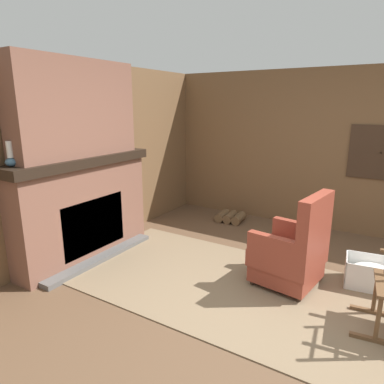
{
  "coord_description": "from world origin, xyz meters",
  "views": [
    {
      "loc": [
        0.81,
        -2.76,
        1.89
      ],
      "look_at": [
        -1.2,
        0.52,
        0.9
      ],
      "focal_mm": 32.0,
      "sensor_mm": 36.0,
      "label": 1
    }
  ],
  "objects_px": {
    "firewood_stack": "(230,217)",
    "laundry_basket": "(372,274)",
    "oil_lamp_vase": "(11,158)",
    "storage_case": "(101,146)",
    "armchair": "(292,253)"
  },
  "relations": [
    {
      "from": "laundry_basket",
      "to": "oil_lamp_vase",
      "type": "xyz_separation_m",
      "value": [
        -3.21,
        -1.85,
        1.22
      ]
    },
    {
      "from": "oil_lamp_vase",
      "to": "firewood_stack",
      "type": "bearing_deg",
      "value": 71.04
    },
    {
      "from": "armchair",
      "to": "oil_lamp_vase",
      "type": "bearing_deg",
      "value": 38.45
    },
    {
      "from": "firewood_stack",
      "to": "oil_lamp_vase",
      "type": "bearing_deg",
      "value": -108.96
    },
    {
      "from": "armchair",
      "to": "storage_case",
      "type": "bearing_deg",
      "value": 13.48
    },
    {
      "from": "firewood_stack",
      "to": "laundry_basket",
      "type": "distance_m",
      "value": 2.46
    },
    {
      "from": "armchair",
      "to": "storage_case",
      "type": "height_order",
      "value": "storage_case"
    },
    {
      "from": "armchair",
      "to": "storage_case",
      "type": "distance_m",
      "value": 2.67
    },
    {
      "from": "oil_lamp_vase",
      "to": "armchair",
      "type": "bearing_deg",
      "value": 30.37
    },
    {
      "from": "laundry_basket",
      "to": "oil_lamp_vase",
      "type": "bearing_deg",
      "value": -149.99
    },
    {
      "from": "oil_lamp_vase",
      "to": "storage_case",
      "type": "xyz_separation_m",
      "value": [
        0.0,
        1.21,
        -0.01
      ]
    },
    {
      "from": "laundry_basket",
      "to": "oil_lamp_vase",
      "type": "distance_m",
      "value": 3.9
    },
    {
      "from": "storage_case",
      "to": "armchair",
      "type": "bearing_deg",
      "value": 5.4
    },
    {
      "from": "laundry_basket",
      "to": "storage_case",
      "type": "xyz_separation_m",
      "value": [
        -3.21,
        -0.64,
        1.21
      ]
    },
    {
      "from": "firewood_stack",
      "to": "storage_case",
      "type": "bearing_deg",
      "value": -119.99
    }
  ]
}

